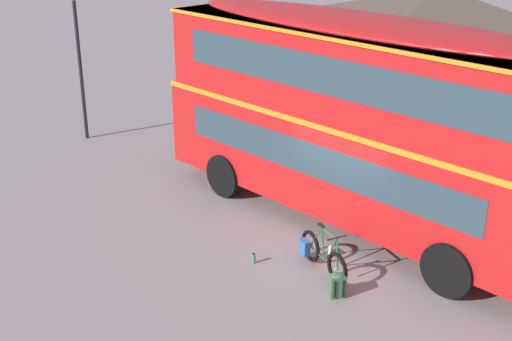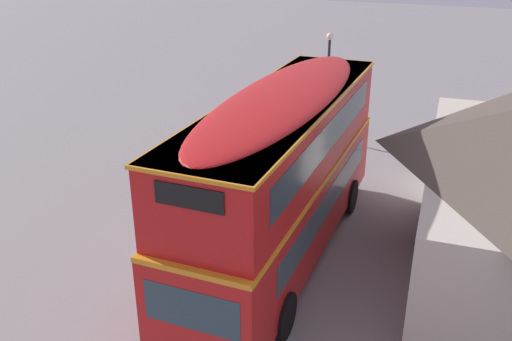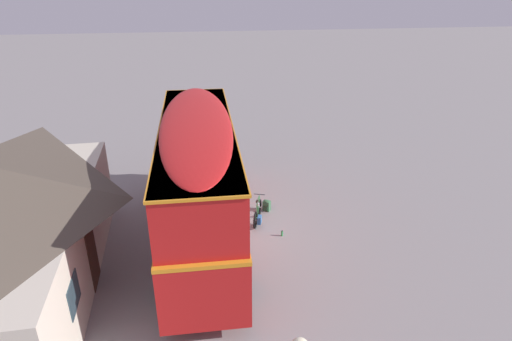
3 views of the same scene
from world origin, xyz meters
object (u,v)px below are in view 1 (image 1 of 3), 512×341
(street_lamp, at_px, (79,50))
(water_bottle_green_metal, at_px, (254,258))
(double_decker_bus, at_px, (360,114))
(backpack_on_ground, at_px, (337,284))
(touring_bicycle, at_px, (321,254))

(street_lamp, bearing_deg, water_bottle_green_metal, -9.41)
(double_decker_bus, distance_m, backpack_on_ground, 4.08)
(touring_bicycle, bearing_deg, street_lamp, 175.83)
(water_bottle_green_metal, bearing_deg, double_decker_bus, 86.74)
(backpack_on_ground, relative_size, street_lamp, 0.11)
(double_decker_bus, relative_size, backpack_on_ground, 21.11)
(touring_bicycle, distance_m, street_lamp, 10.91)
(water_bottle_green_metal, xyz_separation_m, street_lamp, (-9.45, 1.57, 2.71))
(double_decker_bus, bearing_deg, street_lamp, -171.24)
(double_decker_bus, xyz_separation_m, backpack_on_ground, (1.84, -2.75, -2.39))
(backpack_on_ground, bearing_deg, touring_bicycle, 150.25)
(water_bottle_green_metal, distance_m, street_lamp, 9.96)
(touring_bicycle, bearing_deg, double_decker_bus, 113.50)
(touring_bicycle, bearing_deg, backpack_on_ground, -29.75)
(water_bottle_green_metal, bearing_deg, touring_bicycle, 34.52)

